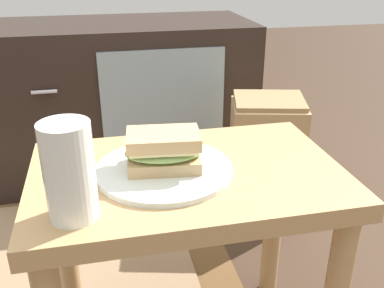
# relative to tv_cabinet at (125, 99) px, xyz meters

# --- Properties ---
(side_table) EXTENTS (0.56, 0.36, 0.46)m
(side_table) POSITION_rel_tv_cabinet_xyz_m (0.05, -0.95, 0.08)
(side_table) COLOR tan
(side_table) RESTS_ON ground
(tv_cabinet) EXTENTS (0.96, 0.46, 0.58)m
(tv_cabinet) POSITION_rel_tv_cabinet_xyz_m (0.00, 0.00, 0.00)
(tv_cabinet) COLOR black
(tv_cabinet) RESTS_ON ground
(area_rug) EXTENTS (1.24, 0.74, 0.01)m
(area_rug) POSITION_rel_tv_cabinet_xyz_m (-0.39, -0.55, -0.29)
(area_rug) COLOR brown
(area_rug) RESTS_ON ground
(plate) EXTENTS (0.24, 0.24, 0.01)m
(plate) POSITION_rel_tv_cabinet_xyz_m (0.01, -0.94, 0.17)
(plate) COLOR silver
(plate) RESTS_ON side_table
(sandwich_front) EXTENTS (0.14, 0.10, 0.07)m
(sandwich_front) POSITION_rel_tv_cabinet_xyz_m (0.01, -0.94, 0.21)
(sandwich_front) COLOR tan
(sandwich_front) RESTS_ON plate
(beer_glass) EXTENTS (0.07, 0.07, 0.15)m
(beer_glass) POSITION_rel_tv_cabinet_xyz_m (-0.14, -1.06, 0.24)
(beer_glass) COLOR silver
(beer_glass) RESTS_ON side_table
(paper_bag) EXTENTS (0.26, 0.23, 0.41)m
(paper_bag) POSITION_rel_tv_cabinet_xyz_m (0.42, -0.43, -0.09)
(paper_bag) COLOR tan
(paper_bag) RESTS_ON ground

